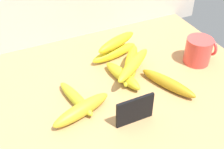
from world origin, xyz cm
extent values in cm
cube|color=tan|center=(0.00, 0.00, 1.50)|extent=(110.00, 76.00, 3.00)
cube|color=black|center=(6.90, -11.44, 7.20)|extent=(11.00, 0.80, 8.40)
cube|color=#886043|center=(6.90, -10.64, 3.30)|extent=(9.90, 1.20, 0.60)
cylinder|color=#E24541|center=(40.07, 4.02, 7.60)|extent=(9.00, 9.00, 9.19)
torus|color=#E24541|center=(45.57, 4.02, 7.60)|extent=(1.00, 6.15, 6.15)
ellipsoid|color=gold|center=(11.98, 5.80, 4.94)|extent=(7.19, 17.06, 3.88)
ellipsoid|color=gold|center=(-5.15, 2.45, 4.66)|extent=(6.78, 17.66, 3.32)
ellipsoid|color=yellow|center=(15.28, 18.67, 4.96)|extent=(19.06, 7.45, 3.92)
ellipsoid|color=gold|center=(-5.31, -3.04, 5.07)|extent=(19.35, 9.52, 4.13)
ellipsoid|color=#B0871A|center=(23.17, -3.38, 4.81)|extent=(10.89, 19.33, 3.62)
ellipsoid|color=gold|center=(15.65, 7.11, 4.72)|extent=(13.05, 14.46, 3.44)
ellipsoid|color=yellow|center=(16.05, 8.03, 8.17)|extent=(13.69, 16.76, 3.46)
ellipsoid|color=yellow|center=(16.32, 19.26, 8.81)|extent=(17.72, 10.01, 3.77)
ellipsoid|color=yellow|center=(15.69, 5.66, 8.23)|extent=(18.28, 14.60, 3.58)
camera|label=1|loc=(-22.14, -58.68, 63.17)|focal=46.64mm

